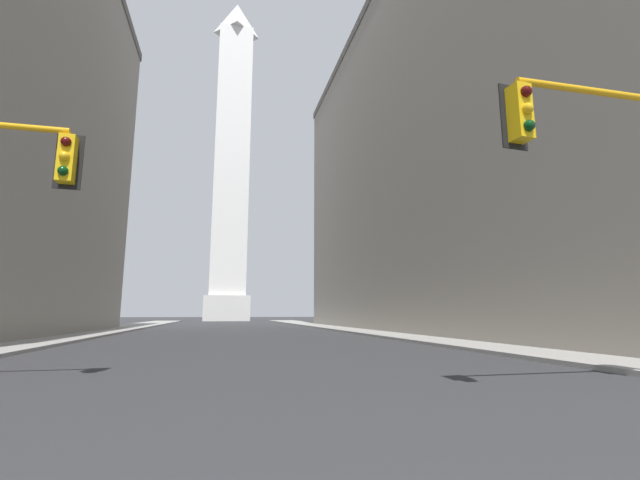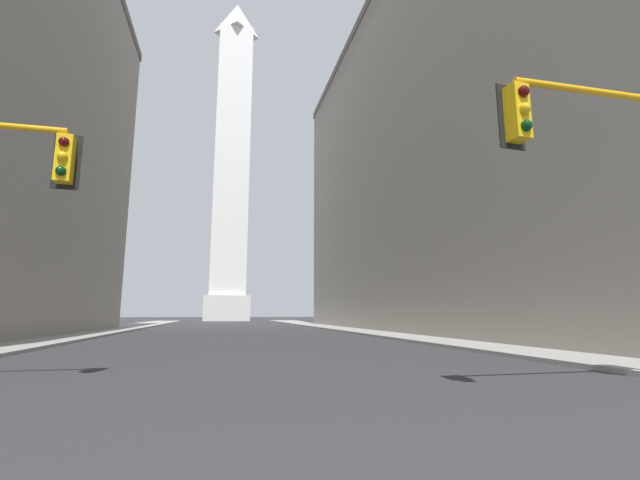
% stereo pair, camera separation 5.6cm
% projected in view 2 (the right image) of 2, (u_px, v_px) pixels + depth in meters
% --- Properties ---
extents(sidewalk_left, '(5.00, 112.99, 0.15)m').
position_uv_depth(sidewalk_left, '(77.00, 334.00, 30.58)').
color(sidewalk_left, gray).
rests_on(sidewalk_left, ground_plane).
extents(sidewalk_right, '(5.00, 112.99, 0.15)m').
position_uv_depth(sidewalk_right, '(373.00, 331.00, 35.54)').
color(sidewalk_right, gray).
rests_on(sidewalk_right, ground_plane).
extents(building_right, '(20.51, 53.93, 31.79)m').
position_uv_depth(building_right, '(484.00, 154.00, 39.10)').
color(building_right, gray).
rests_on(building_right, ground_plane).
extents(obelisk, '(9.45, 9.45, 75.58)m').
position_uv_depth(obelisk, '(232.00, 158.00, 97.11)').
color(obelisk, silver).
rests_on(obelisk, ground_plane).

